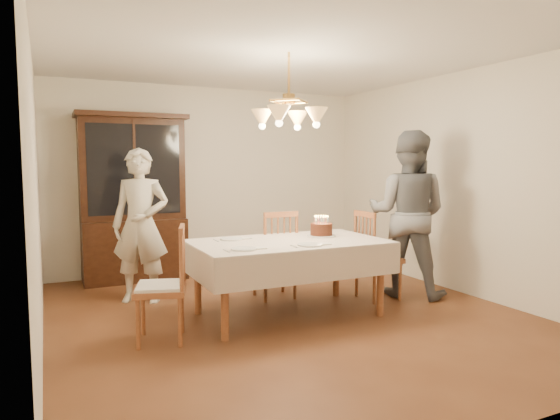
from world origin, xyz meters
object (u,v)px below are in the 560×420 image
china_hutch (133,201)px  elderly_woman (141,225)px  birthday_cake (321,230)px  dining_table (289,248)px  chair_far_side (275,259)px

china_hutch → elderly_woman: china_hutch is taller
china_hutch → birthday_cake: size_ratio=7.20×
dining_table → chair_far_side: bearing=77.0°
china_hutch → elderly_woman: bearing=-95.2°
china_hutch → birthday_cake: bearing=-53.3°
dining_table → chair_far_side: 0.72m
china_hutch → elderly_woman: size_ratio=1.27×
china_hutch → chair_far_side: 2.14m
china_hutch → elderly_woman: 1.13m
dining_table → chair_far_side: (0.15, 0.66, -0.24)m
elderly_woman → chair_far_side: bearing=7.6°
dining_table → birthday_cake: bearing=15.2°
chair_far_side → elderly_woman: (-1.40, 0.48, 0.41)m
chair_far_side → birthday_cake: bearing=-61.5°
dining_table → birthday_cake: (0.45, 0.12, 0.14)m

